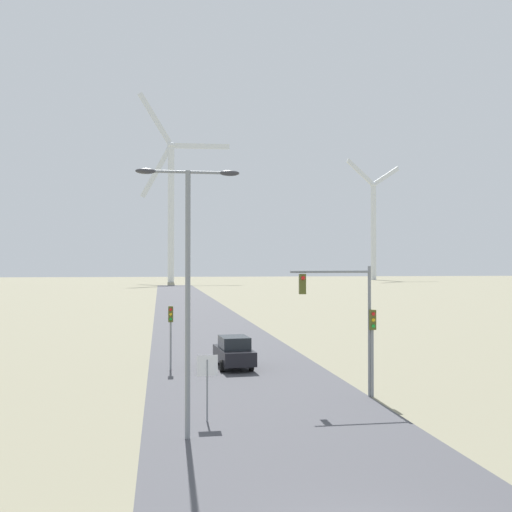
% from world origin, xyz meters
% --- Properties ---
extents(road_surface, '(10.00, 240.00, 0.01)m').
position_xyz_m(road_surface, '(0.00, 48.00, 0.00)').
color(road_surface, '#47474C').
rests_on(road_surface, ground).
extents(streetlamp, '(3.57, 0.32, 9.24)m').
position_xyz_m(streetlamp, '(-3.43, 8.87, 5.89)').
color(streetlamp, gray).
rests_on(streetlamp, ground).
extents(stop_sign_near, '(0.81, 0.07, 2.52)m').
position_xyz_m(stop_sign_near, '(-2.59, 11.03, 1.76)').
color(stop_sign_near, gray).
rests_on(stop_sign_near, ground).
extents(traffic_light_post_near_left, '(0.28, 0.34, 3.60)m').
position_xyz_m(traffic_light_post_near_left, '(-3.76, 22.62, 2.65)').
color(traffic_light_post_near_left, gray).
rests_on(traffic_light_post_near_left, ground).
extents(traffic_light_post_near_right, '(0.28, 0.33, 3.93)m').
position_xyz_m(traffic_light_post_near_right, '(5.10, 14.04, 2.88)').
color(traffic_light_post_near_right, gray).
rests_on(traffic_light_post_near_right, ground).
extents(traffic_light_mast_overhead, '(3.74, 0.34, 5.90)m').
position_xyz_m(traffic_light_mast_overhead, '(3.74, 14.18, 4.14)').
color(traffic_light_mast_overhead, gray).
rests_on(traffic_light_mast_overhead, ground).
extents(car_approaching, '(2.10, 4.22, 1.83)m').
position_xyz_m(car_approaching, '(-0.13, 22.66, 0.91)').
color(car_approaching, black).
rests_on(car_approaching, ground).
extents(wind_turbine_left, '(32.43, 3.27, 66.17)m').
position_xyz_m(wind_turbine_left, '(-0.53, 199.54, 29.67)').
color(wind_turbine_left, silver).
rests_on(wind_turbine_left, ground).
extents(wind_turbine_center, '(27.45, 13.40, 48.58)m').
position_xyz_m(wind_turbine_center, '(82.22, 222.46, 24.32)').
color(wind_turbine_center, silver).
rests_on(wind_turbine_center, ground).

